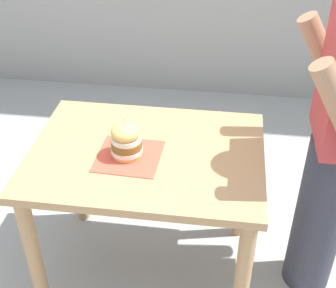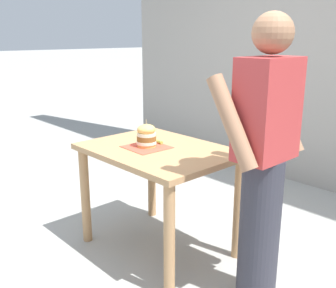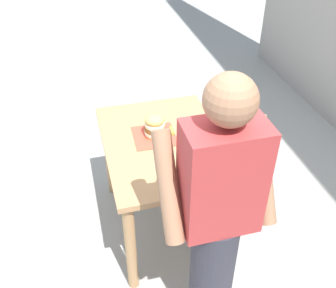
{
  "view_description": "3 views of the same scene",
  "coord_description": "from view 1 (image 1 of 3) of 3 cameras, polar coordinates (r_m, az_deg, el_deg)",
  "views": [
    {
      "loc": [
        1.69,
        0.33,
        2.05
      ],
      "look_at": [
        0.0,
        0.1,
        0.84
      ],
      "focal_mm": 50.0,
      "sensor_mm": 36.0,
      "label": 1
    },
    {
      "loc": [
        1.78,
        2.01,
        1.57
      ],
      "look_at": [
        0.0,
        0.1,
        0.84
      ],
      "focal_mm": 42.0,
      "sensor_mm": 36.0,
      "label": 2
    },
    {
      "loc": [
        0.51,
        2.03,
        2.34
      ],
      "look_at": [
        0.0,
        0.1,
        0.84
      ],
      "focal_mm": 42.0,
      "sensor_mm": 36.0,
      "label": 3
    }
  ],
  "objects": [
    {
      "name": "patio_table",
      "position": [
        2.22,
        -2.57,
        -3.83
      ],
      "size": [
        0.79,
        1.07,
        0.79
      ],
      "color": "tan",
      "rests_on": "ground"
    },
    {
      "name": "ground_plane",
      "position": [
        2.67,
        -2.2,
        -14.77
      ],
      "size": [
        80.0,
        80.0,
        0.0
      ],
      "primitive_type": "plane",
      "color": "#9E9E99"
    },
    {
      "name": "sandwich",
      "position": [
        2.06,
        -5.12,
        0.49
      ],
      "size": [
        0.14,
        0.14,
        0.2
      ],
      "color": "#E5B25B",
      "rests_on": "serving_paper"
    },
    {
      "name": "serving_paper",
      "position": [
        2.1,
        -4.8,
        -1.48
      ],
      "size": [
        0.29,
        0.29,
        0.0
      ],
      "primitive_type": "cube",
      "rotation": [
        0.0,
        0.0,
        -0.04
      ],
      "color": "#D64C38",
      "rests_on": "patio_table"
    },
    {
      "name": "pickle_spear",
      "position": [
        2.19,
        -4.47,
        0.76
      ],
      "size": [
        0.03,
        0.08,
        0.02
      ],
      "primitive_type": "cylinder",
      "rotation": [
        0.0,
        1.57,
        1.5
      ],
      "color": "#8EA83D",
      "rests_on": "serving_paper"
    }
  ]
}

